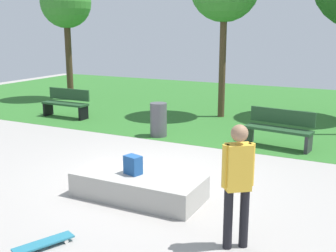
# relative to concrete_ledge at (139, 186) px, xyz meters

# --- Properties ---
(ground_plane) EXTENTS (28.00, 28.00, 0.00)m
(ground_plane) POSITION_rel_concrete_ledge_xyz_m (-0.37, 1.02, -0.20)
(ground_plane) COLOR #9E9993
(grass_lawn) EXTENTS (26.60, 11.63, 0.01)m
(grass_lawn) POSITION_rel_concrete_ledge_xyz_m (-0.37, 9.21, -0.20)
(grass_lawn) COLOR #2D6B28
(grass_lawn) RESTS_ON ground_plane
(concrete_ledge) EXTENTS (2.21, 0.99, 0.41)m
(concrete_ledge) POSITION_rel_concrete_ledge_xyz_m (0.00, 0.00, 0.00)
(concrete_ledge) COLOR #A8A59E
(concrete_ledge) RESTS_ON ground_plane
(backpack_on_ledge) EXTENTS (0.32, 0.27, 0.32)m
(backpack_on_ledge) POSITION_rel_concrete_ledge_xyz_m (-0.10, -0.01, 0.36)
(backpack_on_ledge) COLOR #1E4C8C
(backpack_on_ledge) RESTS_ON concrete_ledge
(skater_watching) EXTENTS (0.38, 0.35, 1.66)m
(skater_watching) POSITION_rel_concrete_ledge_xyz_m (1.99, -0.87, 0.77)
(skater_watching) COLOR black
(skater_watching) RESTS_ON ground_plane
(skateboard_by_ledge) EXTENTS (0.51, 0.81, 0.08)m
(skateboard_by_ledge) POSITION_rel_concrete_ledge_xyz_m (-0.26, -2.03, -0.14)
(skateboard_by_ledge) COLOR teal
(skateboard_by_ledge) RESTS_ON ground_plane
(park_bench_near_path) EXTENTS (1.65, 0.68, 0.91)m
(park_bench_near_path) POSITION_rel_concrete_ledge_xyz_m (1.45, 4.21, 0.28)
(park_bench_near_path) COLOR #1E4223
(park_bench_near_path) RESTS_ON ground_plane
(park_bench_by_oak) EXTENTS (1.61, 0.50, 0.91)m
(park_bench_by_oak) POSITION_rel_concrete_ledge_xyz_m (-5.44, 4.65, 0.28)
(park_bench_by_oak) COLOR #1E4223
(park_bench_by_oak) RESTS_ON ground_plane
(tree_young_birch) EXTENTS (1.94, 1.94, 4.75)m
(tree_young_birch) POSITION_rel_concrete_ledge_xyz_m (-7.55, 7.41, 3.52)
(tree_young_birch) COLOR #42301E
(tree_young_birch) RESTS_ON grass_lawn
(trash_bin) EXTENTS (0.45, 0.45, 0.90)m
(trash_bin) POSITION_rel_concrete_ledge_xyz_m (-1.64, 3.81, 0.25)
(trash_bin) COLOR #4C4C51
(trash_bin) RESTS_ON ground_plane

